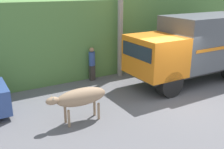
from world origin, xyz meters
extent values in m
plane|color=slate|center=(0.00, 0.00, 0.00)|extent=(60.00, 60.00, 0.00)
cube|color=#568442|center=(0.00, 7.26, 1.93)|extent=(32.00, 6.22, 3.87)
cube|color=#B2BCAD|center=(-3.60, 5.56, 1.25)|extent=(5.17, 2.40, 2.51)
cube|color=#4C4742|center=(-3.60, 5.56, 2.59)|extent=(5.47, 2.70, 0.16)
cube|color=#2D2D2D|center=(2.10, 1.34, 0.66)|extent=(6.13, 1.89, 0.18)
cube|color=orange|center=(-0.23, 1.34, 1.60)|extent=(2.00, 2.36, 1.70)
cube|color=#232D38|center=(-1.25, 1.34, 1.91)|extent=(0.04, 2.01, 0.59)
cube|color=#4C5156|center=(3.10, 1.34, 1.97)|extent=(4.66, 2.36, 2.43)
cylinder|color=black|center=(-0.13, 0.42, 0.57)|extent=(1.15, 0.52, 1.15)
ellipsoid|color=#9E7F60|center=(-4.27, 0.23, 0.91)|extent=(1.80, 0.60, 0.60)
ellipsoid|color=#9E7F60|center=(-5.28, 0.23, 0.99)|extent=(0.45, 0.26, 0.26)
cone|color=#B7AD93|center=(-5.28, 0.13, 1.12)|extent=(0.06, 0.06, 0.11)
cone|color=#B7AD93|center=(-5.28, 0.34, 1.12)|extent=(0.06, 0.06, 0.11)
cylinder|color=#9E7F60|center=(-4.82, 0.07, 0.31)|extent=(0.09, 0.09, 0.61)
cylinder|color=#9E7F60|center=(-4.82, 0.40, 0.31)|extent=(0.09, 0.09, 0.61)
cylinder|color=#9E7F60|center=(-3.71, 0.07, 0.31)|extent=(0.09, 0.09, 0.61)
cylinder|color=#9E7F60|center=(-3.71, 0.40, 0.31)|extent=(0.09, 0.09, 0.61)
cube|color=#38332D|center=(-2.09, 3.88, 0.39)|extent=(0.28, 0.20, 0.78)
cylinder|color=#334C8C|center=(-2.09, 3.88, 1.12)|extent=(0.34, 0.34, 0.68)
sphere|color=#A87A56|center=(-2.09, 3.88, 1.57)|extent=(0.22, 0.22, 0.22)
cylinder|color=gray|center=(-0.52, 3.78, 2.82)|extent=(0.27, 0.27, 5.65)
camera|label=1|loc=(-7.50, -7.37, 4.44)|focal=42.00mm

